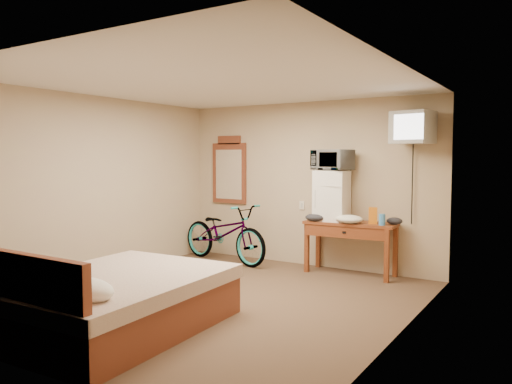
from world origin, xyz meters
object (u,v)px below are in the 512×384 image
Objects in this scene: wall_mirror at (229,171)px; microwave at (332,160)px; mini_fridge at (332,196)px; blue_cup at (382,220)px; crt_television at (413,128)px; desk at (349,231)px; bicycle at (224,233)px; bed at (110,301)px.

microwave is at bearing -6.73° from wall_mirror.
mini_fridge reaches higher than blue_cup.
microwave is 0.48× the size of wall_mirror.
microwave is (0.00, 0.00, 0.51)m from mini_fridge.
crt_television is (0.36, 0.08, 1.22)m from blue_cup.
microwave reaches higher than desk.
wall_mirror is 0.64× the size of bicycle.
desk is at bearing 172.35° from blue_cup.
desk is at bearing 72.13° from bed.
desk is 1.80× the size of mini_fridge.
blue_cup is 2.53m from bicycle.
wall_mirror reaches higher than bicycle.
bed is at bearing -103.14° from mini_fridge.
wall_mirror reaches higher than bed.
bicycle is at bearing 106.34° from bed.
bicycle is (-2.86, -0.23, -1.58)m from crt_television.
mini_fridge is (-0.29, 0.04, 0.49)m from desk.
mini_fridge is 0.64× the size of wall_mirror.
crt_television is (1.14, -0.02, 0.42)m from microwave.
crt_television is (0.84, 0.02, 1.42)m from desk.
mini_fridge is 1.35× the size of microwave.
desk is at bearing -73.24° from bicycle.
mini_fridge is 0.83m from blue_cup.
desk is at bearing -178.68° from crt_television.
desk is 2.10× the size of crt_television.
mini_fridge is 1.86m from bicycle.
microwave is (-0.29, 0.04, 1.00)m from desk.
blue_cup is 2.83m from wall_mirror.
wall_mirror is (-1.97, 0.23, -0.19)m from microwave.
bicycle is (-2.01, -0.21, -0.16)m from desk.
microwave is at bearing 56.35° from mini_fridge.
mini_fridge is 1.17× the size of crt_television.
mini_fridge is 0.41× the size of bicycle.
wall_mirror is 0.51× the size of bed.
microwave is 3.75m from bed.
bicycle reaches higher than blue_cup.
mini_fridge is 1.47m from crt_television.
microwave is at bearing 172.43° from desk.
desk is 0.53m from blue_cup.
mini_fridge reaches higher than bed.
crt_television is 0.35× the size of bicycle.
bicycle is at bearing -63.26° from wall_mirror.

